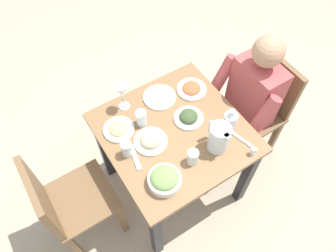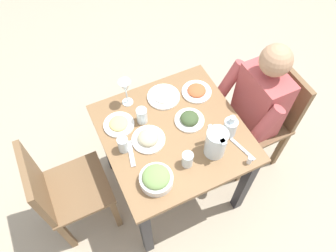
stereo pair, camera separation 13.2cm
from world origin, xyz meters
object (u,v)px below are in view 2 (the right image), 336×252
oil_carafe (230,128)px  plate_yoghurt (164,96)px  plate_beans (148,138)px  plate_fries (119,124)px  water_glass_by_pitcher (123,144)px  wine_glass (125,88)px  salt_shaker (250,160)px  salad_bowl (156,178)px  water_glass_far_right (187,159)px  chair_near (266,115)px  diner_near (246,112)px  water_pitcher (216,143)px  plate_rice_curry (197,91)px  chair_far (61,191)px  dining_table (173,144)px  plate_dolmas (189,119)px  water_glass_far_left (142,116)px

oil_carafe → plate_yoghurt: bearing=29.2°
plate_beans → oil_carafe: oil_carafe is taller
plate_fries → water_glass_by_pitcher: (-0.17, 0.03, 0.04)m
wine_glass → salt_shaker: 0.84m
plate_beans → salad_bowl: bearing=165.5°
water_glass_far_right → plate_yoghurt: bearing=-9.8°
salad_bowl → plate_yoghurt: salad_bowl is taller
plate_fries → salt_shaker: bearing=-134.2°
chair_near → salt_shaker: 0.64m
diner_near → plate_beans: size_ratio=5.99×
plate_beans → water_pitcher: bearing=-126.9°
plate_fries → plate_beans: (-0.17, -0.12, 0.01)m
plate_yoghurt → wine_glass: size_ratio=1.07×
plate_rice_curry → water_glass_by_pitcher: (-0.19, 0.58, 0.04)m
chair_far → plate_rice_curry: (0.15, -1.01, 0.27)m
water_pitcher → water_glass_far_right: (-0.00, 0.18, -0.05)m
diner_near → water_glass_by_pitcher: size_ratio=11.25×
diner_near → plate_beans: 0.70m
wine_glass → oil_carafe: 0.66m
dining_table → salt_shaker: 0.50m
plate_rice_curry → salt_shaker: bearing=-177.8°
plate_fries → wine_glass: bearing=-38.8°
water_glass_far_right → plate_fries: bearing=31.5°
chair_far → salad_bowl: bearing=-120.8°
salad_bowl → water_glass_by_pitcher: bearing=17.4°
water_pitcher → plate_rice_curry: size_ratio=0.99×
plate_fries → water_pitcher: bearing=-133.5°
salad_bowl → plate_yoghurt: bearing=-29.1°
diner_near → oil_carafe: 0.32m
wine_glass → salad_bowl: bearing=173.8°
chair_near → plate_beans: chair_near is taller
water_pitcher → dining_table: bearing=34.0°
dining_table → diner_near: size_ratio=0.70×
plate_rice_curry → diner_near: bearing=-129.7°
plate_dolmas → water_glass_far_right: 0.29m
dining_table → salt_shaker: size_ratio=15.34×
chair_near → chair_far: bearing=87.3°
water_glass_far_left → water_glass_far_right: (-0.38, -0.11, -0.01)m
chair_near → water_glass_by_pitcher: chair_near is taller
chair_near → water_pitcher: size_ratio=4.68×
plate_beans → water_glass_by_pitcher: water_glass_by_pitcher is taller
water_glass_far_left → salt_shaker: 0.67m
water_pitcher → water_glass_by_pitcher: water_pitcher is taller
chair_far → plate_dolmas: size_ratio=4.88×
chair_far → water_glass_by_pitcher: 0.53m
chair_near → plate_yoghurt: bearing=67.9°
diner_near → plate_fries: bearing=76.3°
wine_glass → salt_shaker: (-0.69, -0.45, -0.11)m
diner_near → oil_carafe: diner_near is taller
dining_table → plate_yoghurt: 0.31m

